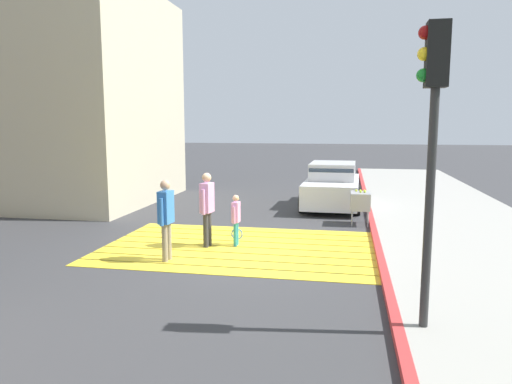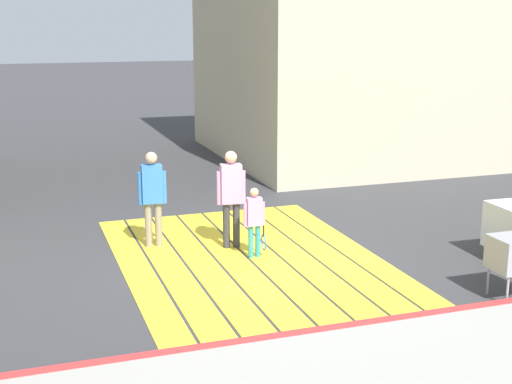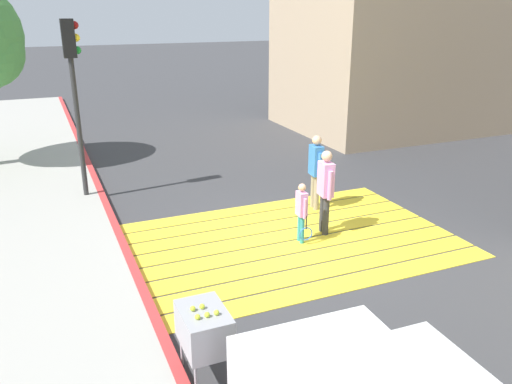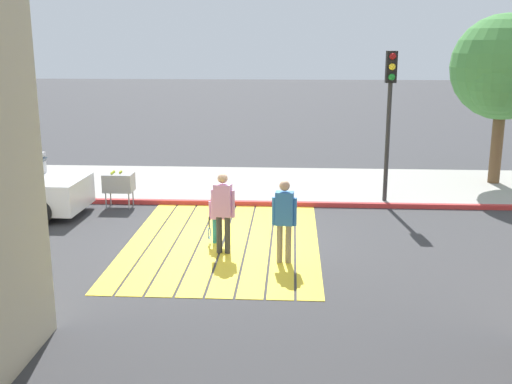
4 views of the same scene
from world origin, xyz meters
name	(u,v)px [view 4 (image 4 of 4)]	position (x,y,z in m)	size (l,w,h in m)	color
ground_plane	(223,242)	(0.00, 0.00, 0.00)	(120.00, 120.00, 0.00)	#38383A
crosswalk_stripes	(223,242)	(0.00, 0.00, 0.01)	(6.40, 4.35, 0.01)	yellow
sidewalk_west	(243,184)	(-5.60, 0.00, 0.06)	(4.80, 40.00, 0.12)	#9E9B93
curb_painted	(236,203)	(-3.25, 0.00, 0.07)	(0.16, 40.00, 0.13)	#BC3333
car_parked_near_curb	(3,187)	(-2.00, -6.08, 0.73)	(2.08, 4.35, 1.57)	white
traffic_light_corner	(390,96)	(-3.58, 4.18, 3.04)	(0.39, 0.28, 4.24)	#2D2D2D
street_tree	(503,70)	(-5.98, 7.90, 3.63)	(3.20, 3.20, 5.32)	brown
tennis_ball_cart	(119,183)	(-2.90, -3.22, 0.70)	(0.56, 0.80, 1.02)	#99999E
pedestrian_adult_lead	(284,216)	(1.26, 1.41, 1.02)	(0.26, 0.51, 1.76)	gray
pedestrian_adult_trailing	(223,207)	(0.75, 0.09, 1.04)	(0.27, 0.52, 1.78)	#333338
pedestrian_child_with_racket	(217,214)	(0.10, -0.13, 0.70)	(0.28, 0.39, 1.25)	teal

